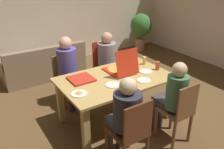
# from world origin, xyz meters

# --- Properties ---
(ground_plane) EXTENTS (20.00, 20.00, 0.00)m
(ground_plane) POSITION_xyz_m (0.00, 0.00, 0.00)
(ground_plane) COLOR brown
(back_wall) EXTENTS (7.06, 0.12, 2.96)m
(back_wall) POSITION_xyz_m (0.00, 3.07, 1.48)
(back_wall) COLOR beige
(back_wall) RESTS_ON ground
(side_wall_right) EXTENTS (0.12, 5.22, 2.96)m
(side_wall_right) POSITION_xyz_m (3.53, 0.92, 1.48)
(side_wall_right) COLOR #F2DAC7
(side_wall_right) RESTS_ON ground
(dining_table) EXTENTS (1.73, 1.07, 0.77)m
(dining_table) POSITION_xyz_m (0.00, 0.00, 0.64)
(dining_table) COLOR tan
(dining_table) RESTS_ON ground
(chair_0) EXTENTS (0.39, 0.42, 0.95)m
(chair_0) POSITION_xyz_m (0.42, -0.95, 0.50)
(chair_0) COLOR brown
(chair_0) RESTS_ON ground
(person_0) EXTENTS (0.29, 0.53, 1.21)m
(person_0) POSITION_xyz_m (0.42, -0.79, 0.71)
(person_0) COLOR #433C3F
(person_0) RESTS_ON ground
(chair_1) EXTENTS (0.42, 0.44, 0.97)m
(chair_1) POSITION_xyz_m (-0.41, -0.95, 0.52)
(chair_1) COLOR #592E18
(chair_1) RESTS_ON ground
(person_1) EXTENTS (0.34, 0.49, 1.21)m
(person_1) POSITION_xyz_m (-0.41, -0.81, 0.72)
(person_1) COLOR #3B3A44
(person_1) RESTS_ON ground
(chair_2) EXTENTS (0.42, 0.44, 1.00)m
(chair_2) POSITION_xyz_m (0.42, 1.01, 0.54)
(chair_2) COLOR #B2361E
(chair_2) RESTS_ON ground
(person_2) EXTENTS (0.35, 0.55, 1.23)m
(person_2) POSITION_xyz_m (0.42, 0.86, 0.73)
(person_2) COLOR #2D3B39
(person_2) RESTS_ON ground
(chair_3) EXTENTS (0.42, 0.44, 0.89)m
(chair_3) POSITION_xyz_m (-0.41, 0.99, 0.48)
(chair_3) COLOR olive
(chair_3) RESTS_ON ground
(person_3) EXTENTS (0.34, 0.51, 1.27)m
(person_3) POSITION_xyz_m (-0.41, 0.86, 0.75)
(person_3) COLOR #3B2D4D
(person_3) RESTS_ON ground
(pizza_box_0) EXTENTS (0.36, 0.36, 0.03)m
(pizza_box_0) POSITION_xyz_m (-0.48, 0.22, 0.78)
(pizza_box_0) COLOR red
(pizza_box_0) RESTS_ON dining_table
(pizza_box_1) EXTENTS (0.41, 0.50, 0.42)m
(pizza_box_1) POSITION_xyz_m (0.19, 0.15, 0.83)
(pizza_box_1) COLOR red
(pizza_box_1) RESTS_ON dining_table
(plate_0) EXTENTS (0.21, 0.21, 0.01)m
(plate_0) POSITION_xyz_m (0.30, -0.32, 0.77)
(plate_0) COLOR white
(plate_0) RESTS_ON dining_table
(plate_1) EXTENTS (0.22, 0.22, 0.01)m
(plate_1) POSITION_xyz_m (-0.18, -0.19, 0.77)
(plate_1) COLOR white
(plate_1) RESTS_ON dining_table
(plate_2) EXTENTS (0.21, 0.21, 0.01)m
(plate_2) POSITION_xyz_m (0.54, -0.09, 0.77)
(plate_2) COLOR white
(plate_2) RESTS_ON dining_table
(plate_3) EXTENTS (0.22, 0.22, 0.03)m
(plate_3) POSITION_xyz_m (-0.70, -0.16, 0.78)
(plate_3) COLOR white
(plate_3) RESTS_ON dining_table
(drinking_glass_0) EXTENTS (0.06, 0.06, 0.14)m
(drinking_glass_0) POSITION_xyz_m (0.73, 0.18, 0.84)
(drinking_glass_0) COLOR #DEC166
(drinking_glass_0) RESTS_ON dining_table
(drinking_glass_1) EXTENTS (0.07, 0.07, 0.14)m
(drinking_glass_1) POSITION_xyz_m (0.75, -0.13, 0.84)
(drinking_glass_1) COLOR #B9502C
(drinking_glass_1) RESTS_ON dining_table
(couch) EXTENTS (1.78, 0.89, 0.79)m
(couch) POSITION_xyz_m (-0.42, 2.31, 0.27)
(couch) COLOR #8E745B
(couch) RESTS_ON ground
(potted_plant) EXTENTS (0.62, 0.62, 1.10)m
(potted_plant) POSITION_xyz_m (2.63, 2.57, 0.70)
(potted_plant) COLOR #AA7255
(potted_plant) RESTS_ON ground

